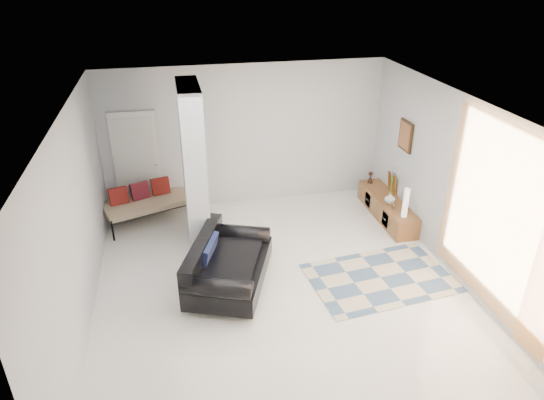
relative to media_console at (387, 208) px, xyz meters
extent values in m
plane|color=silver|center=(-2.52, -1.70, -0.20)|extent=(6.00, 6.00, 0.00)
plane|color=white|center=(-2.52, -1.70, 2.60)|extent=(6.00, 6.00, 0.00)
plane|color=silver|center=(-2.52, 1.30, 1.20)|extent=(6.00, 0.00, 6.00)
plane|color=silver|center=(-2.52, -4.70, 1.20)|extent=(6.00, 0.00, 6.00)
plane|color=silver|center=(-5.27, -1.70, 1.20)|extent=(0.00, 6.00, 6.00)
plane|color=silver|center=(0.23, -1.70, 1.20)|extent=(0.00, 6.00, 6.00)
cube|color=silver|center=(-3.62, -0.10, 1.20)|extent=(0.35, 1.20, 2.80)
cube|color=silver|center=(-4.62, 1.26, 0.82)|extent=(0.85, 0.06, 2.04)
plane|color=#FFA343|center=(0.15, -2.85, 1.25)|extent=(0.00, 2.55, 2.55)
cube|color=#37230F|center=(0.20, 0.00, 1.45)|extent=(0.04, 0.45, 0.55)
cube|color=brown|center=(0.00, 0.00, 0.00)|extent=(0.45, 1.87, 0.40)
cube|color=#37230F|center=(-0.22, -0.42, 0.00)|extent=(0.02, 0.25, 0.28)
cube|color=#37230F|center=(-0.22, 0.41, 0.00)|extent=(0.02, 0.25, 0.28)
cube|color=gold|center=(0.18, 0.26, 0.40)|extent=(0.09, 0.32, 0.40)
cube|color=silver|center=(-0.10, -0.42, 0.26)|extent=(0.04, 0.10, 0.12)
cylinder|color=silver|center=(-3.91, -2.05, -0.15)|extent=(0.05, 0.05, 0.10)
cylinder|color=silver|center=(-3.38, -0.67, -0.15)|extent=(0.05, 0.05, 0.10)
cylinder|color=silver|center=(-3.13, -2.35, -0.15)|extent=(0.05, 0.05, 0.10)
cylinder|color=silver|center=(-2.60, -0.97, -0.15)|extent=(0.05, 0.05, 0.10)
cube|color=black|center=(-3.26, -1.51, 0.05)|extent=(1.58, 1.97, 0.30)
cube|color=black|center=(-3.64, -1.36, 0.38)|extent=(0.80, 1.68, 0.36)
cylinder|color=black|center=(-3.52, -2.20, 0.28)|extent=(1.02, 0.61, 0.28)
cylinder|color=black|center=(-2.99, -0.82, 0.28)|extent=(1.02, 0.61, 0.28)
cube|color=black|center=(-3.53, -1.40, 0.40)|extent=(0.36, 0.64, 0.31)
cylinder|color=black|center=(-5.11, 0.22, 0.00)|extent=(0.04, 0.04, 0.40)
cylinder|color=black|center=(-3.49, 0.79, 0.00)|extent=(0.04, 0.04, 0.40)
cylinder|color=black|center=(-5.35, 0.89, 0.00)|extent=(0.04, 0.04, 0.40)
cylinder|color=black|center=(-3.73, 1.46, 0.00)|extent=(0.04, 0.04, 0.40)
cube|color=beige|center=(-4.42, 0.84, 0.18)|extent=(1.88, 1.26, 0.12)
cube|color=maroon|center=(-4.99, 0.79, 0.40)|extent=(0.38, 0.27, 0.33)
cube|color=maroon|center=(-4.61, 0.93, 0.40)|extent=(0.38, 0.27, 0.33)
cube|color=maroon|center=(-4.23, 1.06, 0.40)|extent=(0.38, 0.27, 0.33)
cube|color=beige|center=(-0.92, -1.85, -0.20)|extent=(2.34, 1.69, 0.01)
cylinder|color=beige|center=(-0.02, -0.72, 0.46)|extent=(0.10, 0.10, 0.54)
imported|color=silver|center=(-0.05, -0.17, 0.30)|extent=(0.21, 0.21, 0.20)
camera|label=1|loc=(-3.93, -7.61, 4.34)|focal=32.00mm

